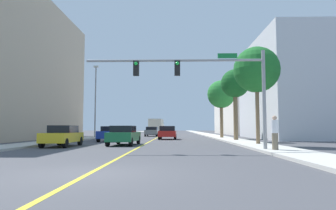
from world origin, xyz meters
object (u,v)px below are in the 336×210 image
(car_blue, at_px, (111,134))
(delivery_truck, at_px, (157,126))
(street_lamp, at_px, (95,98))
(car_green, at_px, (124,135))
(traffic_signal_mast, at_px, (205,77))
(car_red, at_px, (168,132))
(car_yellow, at_px, (63,136))
(palm_far, at_px, (221,95))
(car_black, at_px, (127,132))
(car_gray, at_px, (152,131))
(palm_near, at_px, (257,70))
(pedestrian, at_px, (275,132))
(palm_mid, at_px, (235,85))

(car_blue, relative_size, delivery_truck, 0.50)
(street_lamp, distance_m, car_green, 15.99)
(car_green, bearing_deg, traffic_signal_mast, -45.28)
(car_blue, relative_size, car_red, 1.15)
(car_green, height_order, car_yellow, car_yellow)
(palm_far, relative_size, car_green, 1.53)
(car_black, bearing_deg, car_gray, 70.51)
(palm_far, height_order, car_gray, palm_far)
(car_black, distance_m, car_green, 16.70)
(car_yellow, bearing_deg, traffic_signal_mast, 155.83)
(street_lamp, bearing_deg, car_black, 33.50)
(palm_far, xyz_separation_m, delivery_truck, (-9.36, 22.54, -3.77))
(street_lamp, height_order, car_gray, street_lamp)
(traffic_signal_mast, height_order, palm_near, palm_near)
(pedestrian, bearing_deg, traffic_signal_mast, 94.22)
(palm_far, distance_m, car_black, 13.17)
(palm_far, height_order, car_red, palm_far)
(traffic_signal_mast, height_order, car_yellow, traffic_signal_mast)
(car_green, bearing_deg, palm_far, 57.51)
(palm_near, relative_size, palm_far, 1.03)
(palm_near, height_order, pedestrian, palm_near)
(palm_near, xyz_separation_m, car_blue, (-12.35, 7.00, -4.86))
(delivery_truck, height_order, pedestrian, delivery_truck)
(palm_mid, relative_size, delivery_truck, 0.77)
(palm_near, height_order, car_red, palm_near)
(car_yellow, bearing_deg, car_blue, -101.86)
(car_blue, xyz_separation_m, car_green, (2.36, -6.47, -0.00))
(car_black, relative_size, car_red, 1.15)
(traffic_signal_mast, height_order, car_red, traffic_signal_mast)
(traffic_signal_mast, relative_size, car_blue, 2.24)
(palm_far, height_order, car_black, palm_far)
(car_red, bearing_deg, street_lamp, 165.19)
(palm_far, bearing_deg, car_black, 167.93)
(traffic_signal_mast, bearing_deg, delivery_truck, 97.27)
(palm_mid, height_order, pedestrian, palm_mid)
(street_lamp, relative_size, car_gray, 2.11)
(traffic_signal_mast, relative_size, palm_mid, 1.46)
(car_green, bearing_deg, car_black, 100.55)
(street_lamp, relative_size, car_yellow, 2.14)
(palm_near, height_order, car_green, palm_near)
(street_lamp, bearing_deg, car_yellow, -82.69)
(palm_mid, xyz_separation_m, pedestrian, (-0.60, -13.37, -4.50))
(street_lamp, height_order, car_green, street_lamp)
(car_black, relative_size, pedestrian, 2.49)
(street_lamp, height_order, pedestrian, street_lamp)
(car_yellow, relative_size, pedestrian, 2.31)
(car_green, relative_size, delivery_truck, 0.51)
(traffic_signal_mast, distance_m, car_yellow, 11.04)
(traffic_signal_mast, height_order, car_black, traffic_signal_mast)
(car_green, relative_size, car_red, 1.17)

